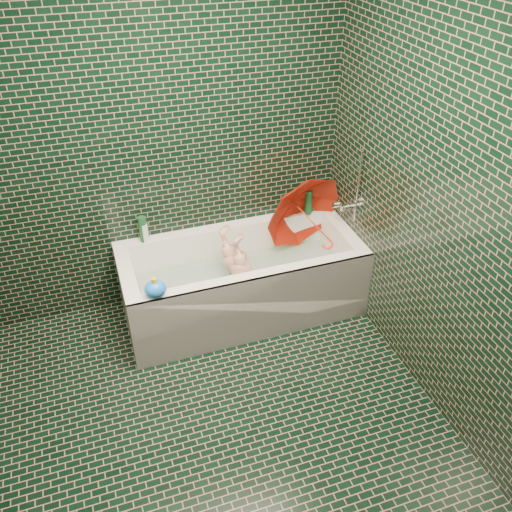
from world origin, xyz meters
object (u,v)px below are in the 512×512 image
object	(u,v)px
bathtub	(242,287)
umbrella	(312,222)
bath_toy	(155,289)
child	(243,276)
rubber_duck	(295,207)

from	to	relation	value
bathtub	umbrella	size ratio (longest dim) A/B	2.75
bathtub	bath_toy	world-z (taller)	bath_toy
child	umbrella	xyz separation A→B (m)	(0.56, 0.07, 0.31)
rubber_duck	bath_toy	world-z (taller)	bath_toy
bathtub	child	bearing A→B (deg)	43.36
umbrella	rubber_duck	distance (m)	0.28
rubber_duck	child	bearing A→B (deg)	-140.37
bath_toy	rubber_duck	bearing A→B (deg)	27.32
bathtub	child	world-z (taller)	bathtub
rubber_duck	umbrella	bearing A→B (deg)	-79.32
bathtub	umbrella	xyz separation A→B (m)	(0.57, 0.08, 0.40)
child	bath_toy	distance (m)	0.80
child	rubber_duck	bearing A→B (deg)	105.31
bathtub	rubber_duck	xyz separation A→B (m)	(0.55, 0.36, 0.38)
rubber_duck	bathtub	bearing A→B (deg)	-140.17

